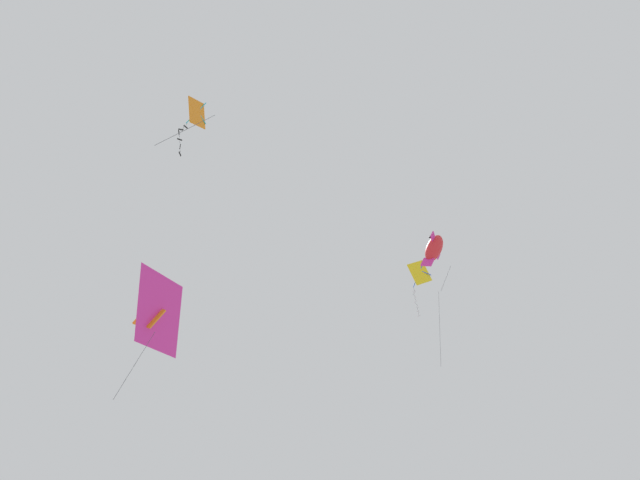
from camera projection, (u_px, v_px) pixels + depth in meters
name	position (u px, v px, depth m)	size (l,w,h in m)	color
kite_fish_mid_left	(434.00, 248.00, 31.53)	(1.69, 1.46, 4.95)	red
kite_delta_highest	(157.00, 313.00, 24.74)	(3.32, 2.32, 5.31)	#DB2D93
kite_diamond_far_centre	(420.00, 274.00, 35.21)	(1.85, 1.08, 8.26)	yellow
kite_diamond_near_left	(196.00, 114.00, 25.25)	(1.83, 1.13, 5.09)	orange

